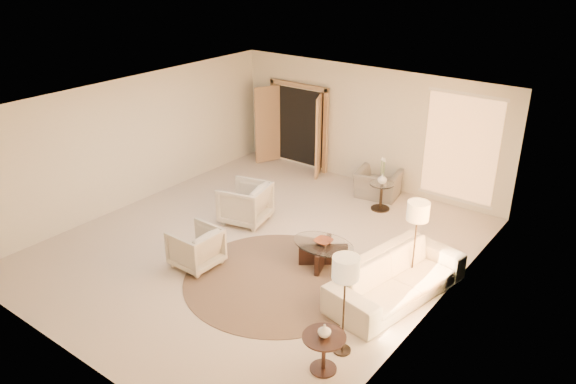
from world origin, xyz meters
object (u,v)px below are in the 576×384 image
Objects in this scene: coffee_table at (323,251)px; end_vase at (324,331)px; armchair_left at (245,201)px; bowl at (323,242)px; sofa at (397,277)px; end_table at (324,347)px; side_vase at (382,179)px; floor_lamp_far at (346,272)px; accent_chair at (378,180)px; side_table at (381,194)px; floor_lamp_near at (418,215)px; armchair_right at (196,246)px.

end_vase is at bearing -56.05° from coffee_table.
bowl is (2.25, -0.46, 0.01)m from armchair_left.
end_table is (0.02, -2.17, 0.01)m from sofa.
floor_lamp_far is at bearing -67.90° from side_vase.
side_table is (0.38, -0.55, -0.05)m from accent_chair.
accent_chair is 0.67m from side_table.
side_table reaches higher than end_table.
armchair_left reaches higher than sofa.
floor_lamp_far reaches higher than end_vase.
armchair_left is 0.60× the size of floor_lamp_far.
end_table is at bearing -56.05° from bowl.
end_table reaches higher than bowl.
floor_lamp_near is 6.94× the size of side_vase.
armchair_right reaches higher than end_table.
coffee_table is 2.36× the size of side_table.
side_table is 0.41× the size of floor_lamp_near.
side_vase is at bearing 128.95° from floor_lamp_near.
armchair_left is at bearing 168.51° from coffee_table.
end_table is at bearing -69.86° from side_vase.
floor_lamp_far reaches higher than side_table.
accent_chair is (1.14, 4.62, 0.02)m from armchair_right.
armchair_right is 4.23× the size of end_vase.
coffee_table is at bearing 130.46° from floor_lamp_far.
floor_lamp_far is (2.20, -5.03, 0.90)m from accent_chair.
floor_lamp_far is (1.53, -1.80, 1.05)m from coffee_table.
side_vase is (-1.82, 4.48, -0.59)m from floor_lamp_far.
armchair_left is at bearing -131.54° from side_table.
floor_lamp_near is 4.72× the size of bowl.
sofa is at bearing -4.06° from bowl.
armchair_left is 3.88m from floor_lamp_near.
side_table is (1.97, 2.22, -0.09)m from armchair_left.
side_table is (-1.80, 2.79, 0.00)m from sofa.
accent_chair reaches higher than side_vase.
accent_chair is 4.37× the size of side_vase.
accent_chair is 0.63× the size of floor_lamp_near.
floor_lamp_near is at bearing 119.57° from armchair_right.
sofa is 1.52m from coffee_table.
side_vase is at bearing 96.06° from coffee_table.
end_table is at bearing -69.86° from side_table.
floor_lamp_near is 0.98× the size of floor_lamp_far.
accent_chair is at bearing 124.90° from side_table.
floor_lamp_near is 8.02× the size of end_vase.
bowl is (-1.51, 0.11, 0.10)m from sofa.
end_table is at bearing 0.00° from end_vase.
armchair_right reaches higher than side_table.
floor_lamp_far reaches higher than sofa.
floor_lamp_near reaches higher than accent_chair.
end_table is at bearing 76.15° from armchair_right.
sofa reaches higher than side_table.
floor_lamp_far is 2.51m from bowl.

